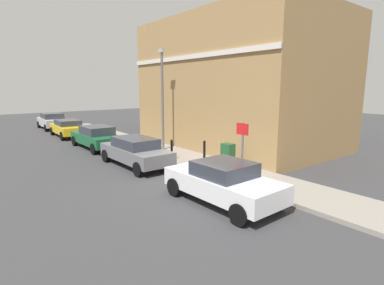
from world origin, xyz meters
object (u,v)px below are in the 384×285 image
car_yellow (68,128)px  car_silver (52,121)px  bollard_far_kerb (172,149)px  car_grey (135,151)px  street_sign (242,143)px  bollard_near_cabinet (204,150)px  lamppost (162,95)px  utility_cabinet (228,157)px  car_white (223,182)px  car_green (96,137)px

car_yellow → car_silver: bearing=-0.4°
car_silver → bollard_far_kerb: bearing=-173.9°
car_grey → street_sign: 5.54m
bollard_near_cabinet → street_sign: street_sign is taller
street_sign → car_yellow: bearing=96.3°
bollard_near_cabinet → lamppost: lamppost is taller
car_yellow → bollard_far_kerb: car_yellow is taller
utility_cabinet → lamppost: lamppost is taller
car_yellow → utility_cabinet: size_ratio=3.75×
car_white → bollard_near_cabinet: size_ratio=4.00×
car_yellow → utility_cabinet: bearing=-168.2°
street_sign → car_silver: bearing=94.3°
car_grey → bollard_far_kerb: (1.74, -0.54, -0.03)m
car_grey → utility_cabinet: size_ratio=3.88×
bollard_far_kerb → car_yellow: bearing=98.1°
car_yellow → bollard_far_kerb: size_ratio=4.15×
car_grey → utility_cabinet: (2.75, -3.50, -0.06)m
car_grey → bollard_near_cabinet: car_grey is taller
street_sign → bollard_near_cabinet: bearing=74.0°
lamppost → street_sign: bearing=-97.5°
car_yellow → car_silver: car_silver is taller
car_green → bollard_near_cabinet: (2.73, -7.14, -0.03)m
lamppost → car_silver: bearing=99.8°
car_white → street_sign: size_ratio=1.80×
car_silver → utility_cabinet: 20.26m
bollard_near_cabinet → lamppost: 4.51m
car_yellow → utility_cabinet: (2.67, -14.65, -0.02)m
bollard_far_kerb → car_green: bearing=105.3°
bollard_far_kerb → car_grey: bearing=162.6°
bollard_near_cabinet → lamppost: (-0.04, 3.68, 2.60)m
car_white → car_grey: 6.02m
car_silver → bollard_near_cabinet: car_silver is taller
car_grey → car_silver: 16.61m
car_green → car_silver: size_ratio=1.06×
car_white → utility_cabinet: size_ratio=3.61×
utility_cabinet → street_sign: bearing=-117.9°
car_yellow → lamppost: (2.73, -9.24, 2.60)m
lamppost → car_green: bearing=127.8°
car_white → car_silver: bearing=-1.8°
car_silver → car_yellow: bearing=179.3°
car_white → street_sign: street_sign is taller
car_white → car_grey: car_white is taller
bollard_near_cabinet → street_sign: (-0.96, -3.36, 0.96)m
car_grey → street_sign: street_sign is taller
utility_cabinet → street_sign: size_ratio=0.50×
bollard_far_kerb → street_sign: bearing=-88.2°
car_green → utility_cabinet: bearing=-164.0°
bollard_near_cabinet → lamppost: size_ratio=0.18×
car_white → car_silver: size_ratio=0.98×
bollard_far_kerb → lamppost: 3.73m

